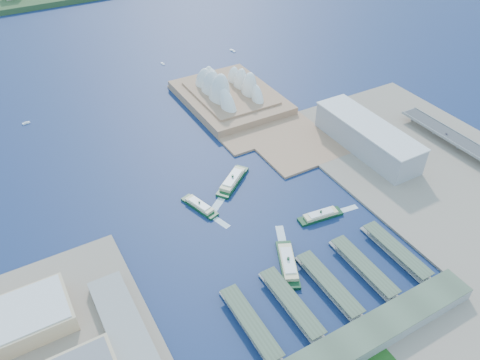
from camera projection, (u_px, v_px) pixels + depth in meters
ground at (272, 243)px, 479.26m from camera, size 3000.00×3000.00×0.00m
east_land at (471, 194)px, 537.48m from camera, size 240.00×500.00×3.00m
peninsula at (238, 106)px, 696.69m from camera, size 135.00×220.00×3.00m
opera_house at (230, 82)px, 690.31m from camera, size 134.00×180.00×58.00m
toaster_building at (367, 137)px, 596.51m from camera, size 45.00×155.00×35.00m
ferry_wharves at (329, 285)px, 430.84m from camera, size 184.00×90.00×9.30m
terminal_building at (376, 331)px, 387.75m from camera, size 200.00×28.00×12.00m
ferry_a at (199, 205)px, 518.23m from camera, size 26.10×50.56×9.27m
ferry_b at (233, 179)px, 552.23m from camera, size 58.59×49.64×11.65m
ferry_c at (288, 262)px, 451.52m from camera, size 39.31×61.17×11.40m
ferry_d at (321, 214)px, 505.84m from camera, size 52.02×19.00×9.61m
boat_b at (26, 123)px, 659.30m from camera, size 10.57×4.90×2.75m
boat_c at (233, 50)px, 856.30m from camera, size 5.47×13.54×2.96m
boat_e at (163, 64)px, 813.04m from camera, size 3.80×10.09×2.43m
car_c at (446, 134)px, 611.01m from camera, size 1.65×4.06×1.18m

